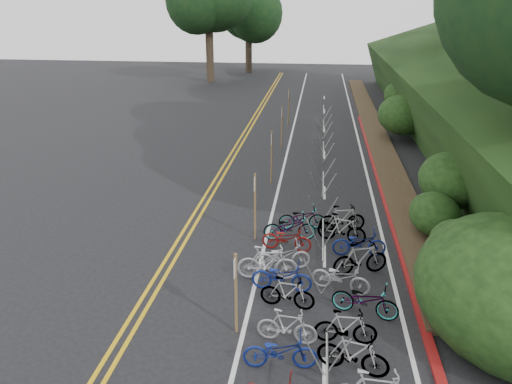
# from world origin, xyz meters

# --- Properties ---
(ground) EXTENTS (120.00, 120.00, 0.00)m
(ground) POSITION_xyz_m (0.00, 0.00, 0.00)
(ground) COLOR black
(ground) RESTS_ON ground
(road_markings) EXTENTS (7.47, 80.00, 0.01)m
(road_markings) POSITION_xyz_m (0.63, 10.10, 0.00)
(road_markings) COLOR gold
(road_markings) RESTS_ON ground
(red_curb) EXTENTS (0.25, 28.00, 0.10)m
(red_curb) POSITION_xyz_m (5.70, 12.00, 0.05)
(red_curb) COLOR maroon
(red_curb) RESTS_ON ground
(embankment) EXTENTS (14.30, 48.14, 9.11)m
(embankment) POSITION_xyz_m (12.96, 19.04, 2.57)
(embankment) COLOR black
(embankment) RESTS_ON ground
(bike_racks_rest) EXTENTS (1.14, 23.00, 1.17)m
(bike_racks_rest) POSITION_xyz_m (3.00, 13.00, 0.85)
(bike_racks_rest) COLOR #9C9C9C
(bike_racks_rest) RESTS_ON ground
(signpost_near) EXTENTS (0.08, 0.40, 2.29)m
(signpost_near) POSITION_xyz_m (0.82, -0.48, 1.31)
(signpost_near) COLOR brown
(signpost_near) RESTS_ON ground
(signposts_rest) EXTENTS (0.08, 18.40, 2.50)m
(signposts_rest) POSITION_xyz_m (0.60, 14.00, 1.43)
(signposts_rest) COLOR brown
(signposts_rest) RESTS_ON ground
(bike_front) EXTENTS (0.66, 1.91, 1.13)m
(bike_front) POSITION_xyz_m (1.34, 2.26, 0.56)
(bike_front) COLOR #9E9EA3
(bike_front) RESTS_ON ground
(bike_valet) EXTENTS (3.52, 10.99, 1.09)m
(bike_valet) POSITION_xyz_m (2.92, 1.85, 0.49)
(bike_valet) COLOR maroon
(bike_valet) RESTS_ON ground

